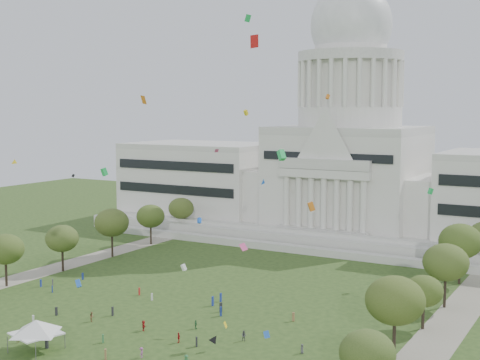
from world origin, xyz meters
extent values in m
plane|color=#2A431A|center=(0.00, 0.00, 0.00)|extent=(400.00, 400.00, 0.00)
cube|color=#BBB9AF|center=(0.00, 115.00, 2.00)|extent=(160.00, 60.00, 4.00)
cube|color=#BBB9AF|center=(0.00, 82.00, 1.00)|extent=(130.00, 3.00, 2.00)
cube|color=#BBB9AF|center=(0.00, 90.00, 2.50)|extent=(140.00, 3.00, 5.00)
cube|color=silver|center=(-55.00, 114.00, 15.00)|extent=(50.00, 34.00, 22.00)
cube|color=silver|center=(-27.00, 112.00, 12.00)|extent=(12.00, 26.00, 16.00)
cube|color=silver|center=(27.00, 112.00, 12.00)|extent=(12.00, 26.00, 16.00)
cube|color=silver|center=(0.00, 114.00, 18.00)|extent=(44.00, 38.00, 28.00)
cube|color=silver|center=(0.00, 94.00, 21.20)|extent=(28.00, 3.00, 2.40)
cube|color=black|center=(-55.00, 96.80, 17.00)|extent=(46.00, 0.40, 11.00)
cylinder|color=silver|center=(0.00, 114.00, 37.40)|extent=(32.00, 32.00, 6.00)
cylinder|color=silver|center=(0.00, 114.00, 47.40)|extent=(28.00, 28.00, 14.00)
cylinder|color=#BBB9AF|center=(0.00, 114.00, 55.90)|extent=(32.40, 32.40, 3.00)
cylinder|color=silver|center=(0.00, 114.00, 61.40)|extent=(22.00, 22.00, 8.00)
ellipsoid|color=silver|center=(0.00, 114.00, 65.40)|extent=(25.00, 25.00, 26.20)
cube|color=gray|center=(-48.00, 30.00, 0.02)|extent=(8.00, 160.00, 0.04)
cube|color=gray|center=(48.00, 30.00, 0.02)|extent=(8.00, 160.00, 0.04)
ellipsoid|color=#334B1A|center=(46.22, -1.75, 7.68)|extent=(7.58, 7.58, 6.20)
cylinder|color=black|center=(-45.04, 17.30, 2.73)|extent=(0.56, 0.56, 5.47)
ellipsoid|color=#39511B|center=(-45.04, 17.30, 8.53)|extent=(8.42, 8.42, 6.89)
cylinder|color=black|center=(44.17, 17.44, 3.10)|extent=(0.56, 0.56, 6.20)
ellipsoid|color=#3D5119|center=(44.17, 17.44, 9.68)|extent=(9.55, 9.55, 7.82)
cylinder|color=black|center=(-44.09, 33.92, 2.64)|extent=(0.56, 0.56, 5.27)
ellipsoid|color=#3C511E|center=(-44.09, 33.92, 8.23)|extent=(8.12, 8.12, 6.65)
cylinder|color=black|center=(44.40, 34.48, 2.28)|extent=(0.56, 0.56, 4.56)
ellipsoid|color=#364E16|center=(44.40, 34.48, 7.11)|extent=(7.01, 7.01, 5.74)
cylinder|color=black|center=(-44.08, 52.42, 3.02)|extent=(0.56, 0.56, 6.03)
ellipsoid|color=#3E4E1C|center=(-44.08, 52.42, 9.41)|extent=(9.29, 9.29, 7.60)
cylinder|color=black|center=(44.76, 50.04, 2.98)|extent=(0.56, 0.56, 5.97)
ellipsoid|color=#3D511D|center=(44.76, 50.04, 9.31)|extent=(9.19, 9.19, 7.52)
cylinder|color=black|center=(-45.22, 71.01, 2.70)|extent=(0.56, 0.56, 5.41)
ellipsoid|color=#354E16|center=(-45.22, 71.01, 8.44)|extent=(8.33, 8.33, 6.81)
cylinder|color=black|center=(43.49, 70.19, 3.19)|extent=(0.56, 0.56, 6.37)
ellipsoid|color=#354F16|center=(43.49, 70.19, 9.94)|extent=(9.82, 9.82, 8.03)
cylinder|color=black|center=(-46.87, 89.14, 2.66)|extent=(0.56, 0.56, 5.32)
ellipsoid|color=#3A4A19|center=(-46.87, 89.14, 8.29)|extent=(8.19, 8.19, 6.70)
cylinder|color=#4C4C4C|center=(-11.62, -11.58, 1.43)|extent=(0.12, 0.12, 2.87)
cylinder|color=#4C4C4C|center=(-5.19, -11.58, 1.43)|extent=(0.12, 0.12, 2.87)
cylinder|color=#4C4C4C|center=(-11.62, -5.15, 1.43)|extent=(0.12, 0.12, 2.87)
cylinder|color=#4C4C4C|center=(-5.19, -5.15, 1.43)|extent=(0.12, 0.12, 2.87)
cube|color=white|center=(-8.40, -8.36, 2.98)|extent=(8.48, 8.48, 0.23)
pyramid|color=white|center=(-8.40, -8.36, 4.25)|extent=(11.87, 11.87, 2.30)
imported|color=#4C4C51|center=(30.35, 12.45, 0.79)|extent=(0.90, 0.90, 1.57)
imported|color=#4C4C51|center=(19.20, 12.76, 0.93)|extent=(1.05, 0.86, 1.87)
imported|color=#994C8C|center=(8.64, -2.20, 0.87)|extent=(0.96, 1.26, 1.74)
imported|color=#B21E1E|center=(9.83, 6.53, 0.90)|extent=(0.87, 1.18, 1.81)
imported|color=#B21E1E|center=(0.78, 8.44, 0.97)|extent=(1.76, 1.77, 1.93)
imported|color=olive|center=(-14.22, -7.19, 0.84)|extent=(0.75, 0.68, 1.68)
imported|color=olive|center=(-10.99, 7.82, 0.94)|extent=(1.07, 0.97, 1.87)
imported|color=#33723F|center=(8.44, 13.94, 0.84)|extent=(0.80, 1.10, 1.68)
cube|color=olive|center=(4.19, -5.75, 0.90)|extent=(0.53, 0.55, 1.79)
cube|color=olive|center=(22.00, 26.83, 0.86)|extent=(0.52, 0.41, 1.72)
cube|color=navy|center=(-34.13, 30.20, 0.80)|extent=(0.44, 0.50, 1.59)
cube|color=#B21E1E|center=(-14.45, 26.50, 0.80)|extent=(0.41, 0.49, 1.61)
cube|color=#4C4C51|center=(-36.23, 22.72, 0.80)|extent=(0.48, 0.49, 1.59)
cube|color=#33723F|center=(-1.41, 0.02, 0.75)|extent=(0.43, 0.47, 1.50)
cube|color=navy|center=(8.43, 22.73, 0.91)|extent=(0.56, 0.55, 1.82)
cube|color=navy|center=(3.47, 27.71, 0.97)|extent=(0.40, 0.56, 1.95)
cube|color=#26262B|center=(13.54, 6.48, 0.83)|extent=(0.50, 0.51, 1.67)
cube|color=silver|center=(-9.61, 24.60, 0.76)|extent=(0.46, 0.46, 1.52)
cube|color=silver|center=(-18.95, 0.79, 0.93)|extent=(0.58, 0.51, 1.87)
cube|color=#26262B|center=(-7.81, -6.69, 0.98)|extent=(0.56, 0.40, 1.95)
cube|color=#26262B|center=(-19.52, 7.17, 0.84)|extent=(0.40, 0.51, 1.67)
cube|color=#26262B|center=(7.07, 24.97, 0.94)|extent=(0.49, 0.58, 1.87)
cube|color=navy|center=(3.40, 30.96, 0.91)|extent=(0.34, 0.51, 1.82)
cube|color=#26262B|center=(-9.92, 12.49, 0.88)|extent=(0.42, 0.54, 1.76)
cube|color=navy|center=(-32.24, 18.65, 0.74)|extent=(0.45, 0.45, 1.48)
cube|color=navy|center=(-37.90, 20.76, 0.85)|extent=(0.43, 0.52, 1.71)
camera|label=1|loc=(74.03, -84.62, 40.09)|focal=50.00mm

